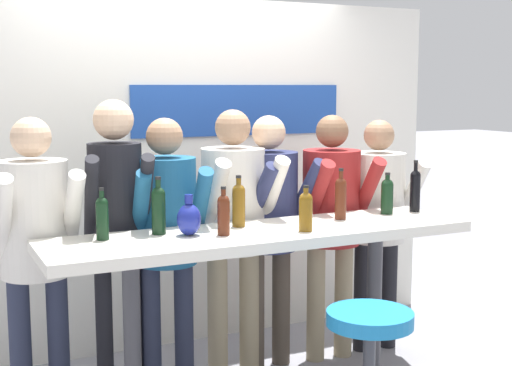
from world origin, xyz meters
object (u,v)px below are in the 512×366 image
at_px(person_far_left, 35,235).
at_px(person_center_left, 166,226).
at_px(wine_bottle_4, 159,208).
at_px(wine_bottle_2, 102,216).
at_px(wine_bottle_6, 341,196).
at_px(wine_bottle_3, 224,213).
at_px(person_far_right, 378,210).
at_px(wine_bottle_0, 239,203).
at_px(wine_bottle_5, 306,210).
at_px(person_center_right, 269,215).
at_px(decorative_vase, 189,219).
at_px(tasting_table, 263,258).
at_px(person_center, 234,215).
at_px(wine_bottle_7, 415,188).
at_px(bar_stool, 369,362).
at_px(wine_bottle_1, 387,194).
at_px(person_right, 332,211).
at_px(person_left, 116,213).

relative_size(person_far_left, person_center_left, 1.01).
height_order(person_center_left, wine_bottle_4, person_center_left).
height_order(wine_bottle_2, wine_bottle_6, wine_bottle_6).
bearing_deg(wine_bottle_2, wine_bottle_3, -15.29).
bearing_deg(person_far_right, person_center_left, -172.40).
xyz_separation_m(person_center_left, wine_bottle_2, (-0.46, -0.34, 0.15)).
relative_size(wine_bottle_0, wine_bottle_5, 1.15).
distance_m(person_center_left, person_far_right, 1.54).
xyz_separation_m(person_center_right, wine_bottle_5, (-0.12, -0.69, 0.15)).
relative_size(person_center_left, person_center_right, 1.00).
bearing_deg(wine_bottle_5, wine_bottle_4, 160.05).
distance_m(wine_bottle_5, decorative_vase, 0.64).
distance_m(tasting_table, person_center, 0.55).
height_order(wine_bottle_4, wine_bottle_7, wine_bottle_7).
bearing_deg(person_center_left, person_far_left, -173.44).
bearing_deg(person_far_right, bar_stool, -120.95).
bearing_deg(wine_bottle_0, person_center, 70.14).
bearing_deg(person_center, wine_bottle_2, -155.77).
height_order(bar_stool, wine_bottle_3, wine_bottle_3).
xyz_separation_m(tasting_table, person_far_right, (1.14, 0.53, 0.10)).
height_order(person_far_left, wine_bottle_5, person_far_left).
xyz_separation_m(bar_stool, wine_bottle_1, (0.70, 0.85, 0.65)).
relative_size(person_far_left, wine_bottle_2, 6.17).
bearing_deg(wine_bottle_3, wine_bottle_0, 46.83).
bearing_deg(wine_bottle_5, person_right, 48.69).
bearing_deg(wine_bottle_6, wine_bottle_0, 174.61).
bearing_deg(decorative_vase, wine_bottle_7, 2.73).
bearing_deg(bar_stool, person_center_left, 116.74).
xyz_separation_m(tasting_table, bar_stool, (0.21, -0.73, -0.37)).
bearing_deg(wine_bottle_0, person_right, 23.55).
bearing_deg(wine_bottle_3, person_right, 28.44).
height_order(person_center_left, wine_bottle_5, person_center_left).
bearing_deg(person_center_right, person_far_left, 174.87).
height_order(wine_bottle_4, wine_bottle_5, wine_bottle_4).
relative_size(wine_bottle_3, wine_bottle_7, 0.80).
height_order(person_left, wine_bottle_0, person_left).
relative_size(wine_bottle_6, wine_bottle_7, 0.94).
xyz_separation_m(wine_bottle_5, wine_bottle_6, (0.36, 0.22, 0.02)).
xyz_separation_m(bar_stool, wine_bottle_7, (0.92, 0.85, 0.68)).
height_order(person_left, wine_bottle_7, person_left).
xyz_separation_m(tasting_table, person_center_left, (-0.40, 0.48, 0.13)).
relative_size(person_center_left, wine_bottle_2, 6.10).
bearing_deg(person_center_left, wine_bottle_0, -38.01).
height_order(person_far_left, person_center, person_center).
distance_m(wine_bottle_4, decorative_vase, 0.18).
height_order(person_far_left, person_center_right, person_far_left).
bearing_deg(person_center_left, person_center_right, 14.28).
relative_size(tasting_table, person_center_right, 1.47).
bearing_deg(decorative_vase, wine_bottle_0, 17.62).
bearing_deg(person_center, bar_stool, -81.77).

